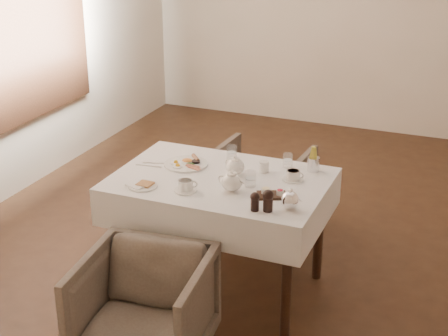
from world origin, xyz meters
TOP-DOWN VIEW (x-y plane):
  - table at (-0.11, -0.92)m, footprint 1.28×0.88m
  - armchair_near at (-0.21, -1.75)m, footprint 0.73×0.75m
  - armchair_far at (-0.17, -0.06)m, footprint 0.71×0.72m
  - breakfast_plate at (-0.40, -0.81)m, footprint 0.28×0.28m
  - side_plate at (-0.49, -1.21)m, footprint 0.18×0.17m
  - teapot_centre at (-0.05, -0.84)m, footprint 0.19×0.17m
  - teapot_front at (0.02, -1.07)m, footprint 0.17×0.14m
  - creamer at (0.10, -0.73)m, footprint 0.07×0.07m
  - teacup_near at (-0.23, -1.17)m, footprint 0.13×0.13m
  - teacup_far at (0.30, -0.78)m, footprint 0.13×0.13m
  - glass_left at (-0.17, -0.61)m, footprint 0.08×0.08m
  - glass_mid at (0.09, -0.96)m, footprint 0.09×0.09m
  - glass_right at (0.20, -0.59)m, footprint 0.07×0.07m
  - condiment_board at (0.25, -1.05)m, footprint 0.20×0.17m
  - pepper_mill_left at (0.23, -1.26)m, footprint 0.06×0.06m
  - pepper_mill_right at (0.30, -1.24)m, footprint 0.08×0.08m
  - silver_pot at (0.40, -1.17)m, footprint 0.14×0.12m
  - fries_cup at (0.37, -0.60)m, footprint 0.08×0.08m
  - cutlery_fork at (-0.58, -0.86)m, footprint 0.17×0.06m
  - cutlery_knife at (-0.60, -0.92)m, footprint 0.17×0.03m

SIDE VIEW (x-z plane):
  - armchair_near at x=-0.21m, z-range 0.00..0.61m
  - armchair_far at x=-0.17m, z-range 0.00..0.63m
  - table at x=-0.11m, z-range 0.26..1.02m
  - cutlery_knife at x=-0.60m, z-range 0.76..0.76m
  - cutlery_fork at x=-0.58m, z-range 0.76..0.76m
  - side_plate at x=-0.49m, z-range 0.75..0.77m
  - breakfast_plate at x=-0.40m, z-range 0.75..0.78m
  - condiment_board at x=0.25m, z-range 0.75..0.79m
  - teacup_far at x=0.30m, z-range 0.75..0.81m
  - teacup_near at x=-0.23m, z-range 0.75..0.82m
  - creamer at x=0.10m, z-range 0.76..0.83m
  - glass_right at x=0.20m, z-range 0.76..0.84m
  - glass_left at x=-0.17m, z-range 0.76..0.85m
  - glass_mid at x=0.09m, z-range 0.76..0.85m
  - pepper_mill_left at x=0.23m, z-range 0.76..0.86m
  - teapot_centre at x=-0.05m, z-range 0.76..0.88m
  - pepper_mill_right at x=0.30m, z-range 0.76..0.88m
  - silver_pot at x=0.40m, z-range 0.76..0.88m
  - teapot_front at x=0.02m, z-range 0.76..0.89m
  - fries_cup at x=0.37m, z-range 0.75..0.90m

